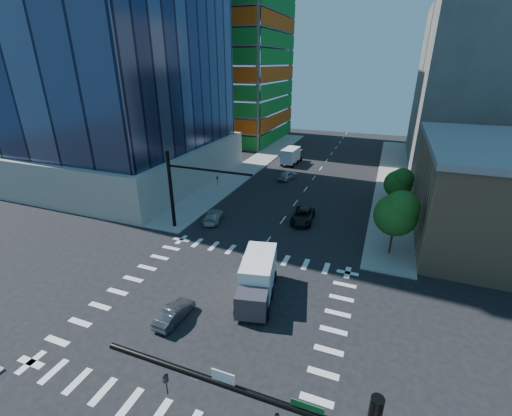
% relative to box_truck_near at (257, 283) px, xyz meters
% --- Properties ---
extents(ground, '(160.00, 160.00, 0.00)m').
position_rel_box_truck_near_xyz_m(ground, '(-2.39, -2.53, -1.47)').
color(ground, black).
rests_on(ground, ground).
extents(road_markings, '(20.00, 20.00, 0.01)m').
position_rel_box_truck_near_xyz_m(road_markings, '(-2.39, -2.53, -1.46)').
color(road_markings, silver).
rests_on(road_markings, ground).
extents(sidewalk_ne, '(5.00, 60.00, 0.15)m').
position_rel_box_truck_near_xyz_m(sidewalk_ne, '(10.11, 37.47, -1.39)').
color(sidewalk_ne, gray).
rests_on(sidewalk_ne, ground).
extents(sidewalk_nw, '(5.00, 60.00, 0.15)m').
position_rel_box_truck_near_xyz_m(sidewalk_nw, '(-14.89, 37.47, -1.39)').
color(sidewalk_nw, gray).
rests_on(sidewalk_nw, ground).
extents(construction_building, '(25.16, 34.50, 70.60)m').
position_rel_box_truck_near_xyz_m(construction_building, '(-29.81, 59.40, 23.14)').
color(construction_building, gray).
rests_on(construction_building, ground).
extents(bg_building_ne, '(24.00, 30.00, 28.00)m').
position_rel_box_truck_near_xyz_m(bg_building_ne, '(24.61, 52.47, 12.53)').
color(bg_building_ne, '#5D5953').
rests_on(bg_building_ne, ground).
extents(signal_mast_nw, '(10.20, 0.40, 9.00)m').
position_rel_box_truck_near_xyz_m(signal_mast_nw, '(-12.39, 8.97, 4.03)').
color(signal_mast_nw, black).
rests_on(signal_mast_nw, sidewalk_nw).
extents(tree_south, '(4.16, 4.16, 6.82)m').
position_rel_box_truck_near_xyz_m(tree_south, '(10.24, 11.37, 3.22)').
color(tree_south, '#382316').
rests_on(tree_south, sidewalk_ne).
extents(tree_north, '(3.54, 3.52, 5.78)m').
position_rel_box_truck_near_xyz_m(tree_north, '(10.54, 23.37, 2.52)').
color(tree_north, '#382316').
rests_on(tree_north, sidewalk_ne).
extents(car_nb_far, '(2.84, 5.46, 1.47)m').
position_rel_box_truck_near_xyz_m(car_nb_far, '(-0.03, 15.96, -0.73)').
color(car_nb_far, black).
rests_on(car_nb_far, ground).
extents(car_sb_near, '(2.91, 4.79, 1.30)m').
position_rel_box_truck_near_xyz_m(car_sb_near, '(-10.35, 12.12, -0.82)').
color(car_sb_near, '#B6B6B6').
rests_on(car_sb_near, ground).
extents(car_sb_mid, '(2.50, 4.61, 1.49)m').
position_rel_box_truck_near_xyz_m(car_sb_mid, '(-6.40, 31.18, -0.72)').
color(car_sb_mid, '#AFB0B7').
rests_on(car_sb_mid, ground).
extents(car_sb_cross, '(1.57, 3.89, 1.26)m').
position_rel_box_truck_near_xyz_m(car_sb_cross, '(-4.86, -4.71, -0.84)').
color(car_sb_cross, '#47464A').
rests_on(car_sb_cross, ground).
extents(box_truck_near, '(3.95, 6.74, 3.32)m').
position_rel_box_truck_near_xyz_m(box_truck_near, '(0.00, 0.00, 0.00)').
color(box_truck_near, black).
rests_on(box_truck_near, ground).
extents(box_truck_far, '(2.89, 6.14, 3.15)m').
position_rel_box_truck_near_xyz_m(box_truck_far, '(-8.33, 40.87, -0.07)').
color(box_truck_far, black).
rests_on(box_truck_far, ground).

